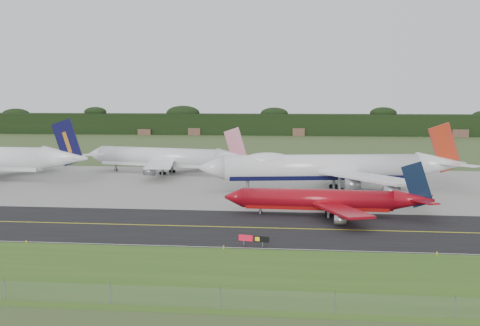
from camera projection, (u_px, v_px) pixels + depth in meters
name	position (u px, v px, depth m)	size (l,w,h in m)	color
ground	(228.00, 223.00, 118.69)	(600.00, 600.00, 0.00)	#3E4D24
grass_verge	(189.00, 274.00, 84.13)	(400.00, 30.00, 0.01)	#335E1B
taxiway	(225.00, 227.00, 114.74)	(400.00, 32.00, 0.02)	black
apron	(257.00, 185.00, 169.05)	(400.00, 78.00, 0.01)	gray
taxiway_centreline	(225.00, 227.00, 114.74)	(400.00, 0.40, 0.00)	yellow
taxiway_edge_line	(210.00, 247.00, 99.43)	(400.00, 0.25, 0.00)	silver
perimeter_fence	(165.00, 297.00, 71.18)	(320.00, 0.10, 320.00)	slate
horizon_treeline	(294.00, 125.00, 388.46)	(700.00, 25.00, 12.00)	black
jet_ba_747	(331.00, 167.00, 158.66)	(64.21, 52.44, 16.22)	white
jet_red_737	(328.00, 200.00, 125.18)	(39.17, 31.98, 10.59)	maroon
jet_star_tail	(167.00, 158.00, 192.80)	(52.18, 42.73, 13.94)	silver
taxiway_sign	(254.00, 239.00, 100.00)	(4.69, 1.31, 1.59)	slate
edge_marker_left	(26.00, 242.00, 101.90)	(0.16, 0.16, 0.50)	yellow
edge_marker_center	(224.00, 247.00, 98.15)	(0.16, 0.16, 0.50)	yellow
edge_marker_right	(437.00, 253.00, 94.40)	(0.16, 0.16, 0.50)	yellow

